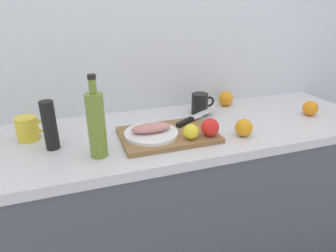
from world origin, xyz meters
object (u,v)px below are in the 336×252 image
coffee_mug_0 (28,128)px  pepper_mill (50,125)px  white_plate (151,133)px  fish_fillet (151,128)px  lemon_0 (191,132)px  orange_0 (244,128)px  olive_oil_bottle (96,124)px  coffee_mug_1 (200,104)px  cutting_board (168,135)px  chef_knife (192,119)px

coffee_mug_0 → pepper_mill: pepper_mill is taller
white_plate → fish_fillet: fish_fillet is taller
white_plate → fish_fillet: (0.00, 0.00, 0.03)m
lemon_0 → orange_0: 0.24m
orange_0 → pepper_mill: bearing=169.8°
fish_fillet → lemon_0: 0.16m
olive_oil_bottle → coffee_mug_1: olive_oil_bottle is taller
white_plate → coffee_mug_0: (-0.48, 0.16, 0.02)m
olive_oil_bottle → white_plate: bearing=18.1°
cutting_board → chef_knife: 0.18m
chef_knife → coffee_mug_1: size_ratio=2.10×
cutting_board → coffee_mug_1: size_ratio=3.21×
olive_oil_bottle → pepper_mill: 0.20m
lemon_0 → pepper_mill: 0.54m
fish_fillet → chef_knife: 0.24m
chef_knife → orange_0: bearing=-82.4°
cutting_board → pepper_mill: 0.47m
cutting_board → olive_oil_bottle: olive_oil_bottle is taller
cutting_board → lemon_0: bearing=-52.1°
fish_fillet → chef_knife: (0.22, 0.10, -0.02)m
coffee_mug_0 → pepper_mill: 0.16m
fish_fillet → chef_knife: bearing=23.4°
coffee_mug_0 → coffee_mug_1: 0.80m
coffee_mug_1 → white_plate: bearing=-145.4°
pepper_mill → lemon_0: bearing=-14.1°
coffee_mug_1 → olive_oil_bottle: bearing=-151.5°
white_plate → orange_0: (0.38, -0.09, 0.01)m
cutting_board → chef_knife: chef_knife is taller
olive_oil_bottle → orange_0: (0.60, -0.02, -0.09)m
cutting_board → pepper_mill: bearing=174.3°
white_plate → coffee_mug_0: bearing=161.0°
pepper_mill → white_plate: bearing=-7.1°
fish_fillet → orange_0: 0.39m
cutting_board → coffee_mug_1: (0.25, 0.22, 0.04)m
white_plate → olive_oil_bottle: bearing=-161.9°
chef_knife → white_plate: bearing=170.8°
fish_fillet → orange_0: bearing=-13.3°
fish_fillet → coffee_mug_0: bearing=161.0°
fish_fillet → pepper_mill: size_ratio=0.87×
orange_0 → pepper_mill: size_ratio=0.39×
lemon_0 → coffee_mug_0: bearing=158.0°
coffee_mug_1 → pepper_mill: bearing=-166.0°
white_plate → pepper_mill: (-0.38, 0.05, 0.07)m
white_plate → pepper_mill: size_ratio=1.16×
cutting_board → coffee_mug_0: size_ratio=3.13×
cutting_board → white_plate: bearing=-178.6°
white_plate → coffee_mug_1: bearing=34.6°
white_plate → fish_fillet: size_ratio=1.33×
lemon_0 → pepper_mill: pepper_mill is taller
orange_0 → olive_oil_bottle: bearing=178.2°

